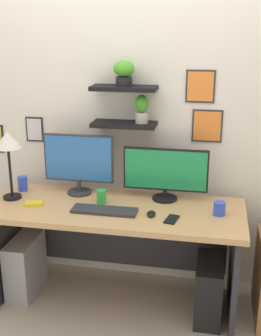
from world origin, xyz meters
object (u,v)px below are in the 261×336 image
monitor_left (79,162)px  computer_tower_left (25,266)px  monitor_right (165,172)px  cell_phone (172,219)px  water_cup (23,184)px  computer_mouse (151,214)px  coffee_mug (219,208)px  pen_cup (101,197)px  desk (117,231)px  scissors_tray (34,204)px  keyboard (104,210)px  desk_lamp (8,145)px  computer_tower_right (209,289)px

monitor_left → computer_tower_left: size_ratio=1.18×
monitor_right → cell_phone: size_ratio=4.30×
monitor_left → water_cup: size_ratio=4.72×
computer_mouse → coffee_mug: (0.44, 0.10, 0.03)m
coffee_mug → cell_phone: bearing=-154.3°
cell_phone → pen_cup: bearing=171.5°
cell_phone → coffee_mug: size_ratio=1.56×
computer_mouse → monitor_left: bearing=151.9°
desk → monitor_left: bearing=153.4°
monitor_left → computer_mouse: (0.59, -0.31, -0.23)m
pen_cup → scissors_tray: size_ratio=0.83×
computer_mouse → pen_cup: (-0.37, 0.14, 0.04)m
monitor_left → keyboard: bearing=-49.1°
cell_phone → desk_lamp: bearing=-176.4°
cell_phone → desk: bearing=165.8°
cell_phone → computer_tower_right: 0.61m
desk_lamp → scissors_tray: desk_lamp is taller
keyboard → water_cup: water_cup is taller
desk → desk_lamp: size_ratio=3.61×
keyboard → computer_mouse: bearing=-0.8°
monitor_right → pen_cup: (-0.43, -0.17, -0.15)m
pen_cup → computer_mouse: bearing=-21.1°
monitor_left → pen_cup: monitor_left is taller
scissors_tray → water_cup: 0.33m
desk → cell_phone: size_ratio=12.66×
keyboard → cell_phone: (0.46, -0.04, -0.01)m
computer_mouse → cell_phone: size_ratio=0.64×
coffee_mug → computer_mouse: bearing=-166.7°
computer_tower_left → water_cup: bearing=108.0°
desk → pen_cup: (-0.11, -0.01, 0.25)m
monitor_right → computer_mouse: bearing=-99.5°
monitor_right → water_cup: size_ratio=5.48×
monitor_left → coffee_mug: (1.03, -0.21, -0.20)m
desk → coffee_mug: 0.75m
monitor_left → computer_tower_right: (0.99, -0.26, -0.78)m
keyboard → coffee_mug: size_ratio=4.89×
keyboard → cell_phone: bearing=-5.5°
scissors_tray → water_cup: bearing=127.1°
monitor_left → computer_tower_right: 1.29m
computer_mouse → coffee_mug: coffee_mug is taller
monitor_right → computer_mouse: 0.37m
monitor_left → computer_tower_right: monitor_left is taller
desk → keyboard: 0.27m
monitor_left → computer_tower_left: monitor_left is taller
computer_mouse → cell_phone: bearing=-15.9°
keyboard → pen_cup: size_ratio=4.40×
desk → computer_mouse: computer_mouse is taller
monitor_right → computer_mouse: monitor_right is taller
scissors_tray → pen_cup: bearing=15.5°
desk → coffee_mug: size_ratio=19.70×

